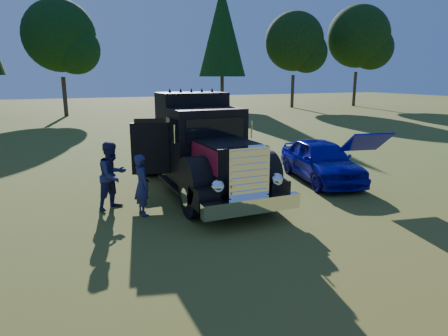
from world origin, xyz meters
TOP-DOWN VIEW (x-y plane):
  - ground at (0.00, 0.00)m, footprint 120.00×120.00m
  - treeline at (-6.90, 26.73)m, footprint 66.14×24.04m
  - diamond_t_truck at (-1.28, 2.34)m, footprint 3.35×7.16m
  - hotrod_coupe at (2.94, 2.01)m, footprint 2.47×4.45m
  - spectator_near at (-3.42, 0.96)m, footprint 0.46×0.63m
  - spectator_far at (-4.02, 1.79)m, footprint 1.13×1.08m

SIDE VIEW (x-z plane):
  - ground at x=0.00m, z-range 0.00..0.00m
  - hotrod_coupe at x=2.94m, z-range -0.23..1.66m
  - spectator_near at x=-3.42m, z-range 0.00..1.59m
  - spectator_far at x=-4.02m, z-range 0.00..1.84m
  - diamond_t_truck at x=-1.28m, z-range -0.22..2.78m
  - treeline at x=-6.90m, z-range 0.90..14.23m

